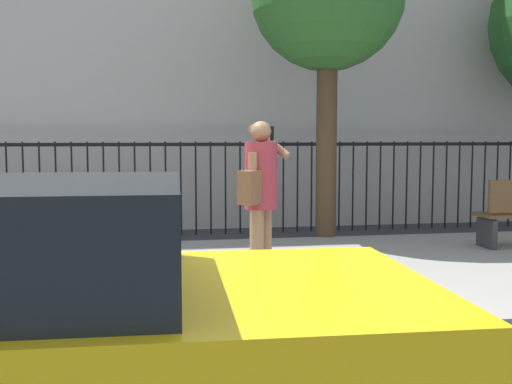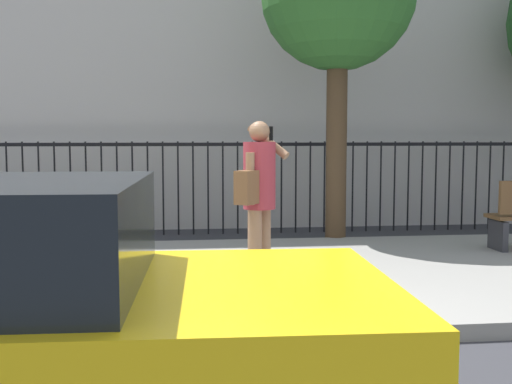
{
  "view_description": "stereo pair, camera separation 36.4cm",
  "coord_description": "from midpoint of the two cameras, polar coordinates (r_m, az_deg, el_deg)",
  "views": [
    {
      "loc": [
        -0.91,
        -4.58,
        1.66
      ],
      "look_at": [
        0.24,
        2.03,
        1.07
      ],
      "focal_mm": 43.05,
      "sensor_mm": 36.0,
      "label": 1
    },
    {
      "loc": [
        -0.55,
        -4.63,
        1.66
      ],
      "look_at": [
        0.24,
        2.03,
        1.07
      ],
      "focal_mm": 43.05,
      "sensor_mm": 36.0,
      "label": 2
    }
  ],
  "objects": [
    {
      "name": "ground_plane",
      "position": [
        4.95,
        2.16,
        -14.56
      ],
      "size": [
        60.0,
        60.0,
        0.0
      ],
      "primitive_type": "plane",
      "color": "#333338"
    },
    {
      "name": "sidewalk",
      "position": [
        7.03,
        -0.65,
        -7.99
      ],
      "size": [
        28.0,
        4.4,
        0.15
      ],
      "primitive_type": "cube",
      "color": "gray",
      "rests_on": "ground"
    },
    {
      "name": "iron_fence",
      "position": [
        10.55,
        -2.8,
        1.57
      ],
      "size": [
        12.03,
        0.04,
        1.6
      ],
      "color": "black",
      "rests_on": "ground"
    },
    {
      "name": "pedestrian_on_phone",
      "position": [
        6.4,
        1.83,
        0.29
      ],
      "size": [
        0.64,
        0.71,
        1.69
      ],
      "color": "#936B4C",
      "rests_on": "sidewalk"
    }
  ]
}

